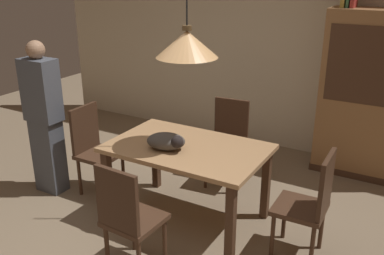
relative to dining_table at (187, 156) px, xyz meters
The scene contains 11 objects.
ground 0.81m from the dining_table, 103.22° to the right, with size 10.00×10.00×0.00m, color #847056.
back_wall 2.32m from the dining_table, 92.94° to the left, with size 6.40×0.10×2.90m, color beige.
dining_table is the anchor object (origin of this frame).
chair_left_side 1.14m from the dining_table, behind, with size 0.41×0.41×0.93m.
chair_near_front 0.89m from the dining_table, 90.26° to the right, with size 0.42×0.42×0.93m.
chair_right_side 1.14m from the dining_table, ahead, with size 0.41×0.41×0.93m.
chair_far_back 0.89m from the dining_table, 90.51° to the left, with size 0.44×0.44×0.93m.
cat_sleeping 0.26m from the dining_table, 128.25° to the right, with size 0.41×0.32×0.16m.
pendant_lamp 1.01m from the dining_table, ahead, with size 0.52×0.52×1.30m.
hutch_bookcase 2.25m from the dining_table, 55.34° to the left, with size 1.12×0.45×1.85m.
person_standing 1.58m from the dining_table, behind, with size 0.36×0.22×1.60m.
Camera 1 is at (1.90, -2.55, 2.25)m, focal length 40.00 mm.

